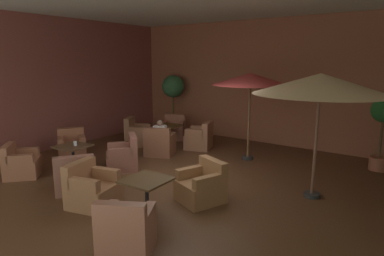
{
  "coord_description": "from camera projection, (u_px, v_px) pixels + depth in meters",
  "views": [
    {
      "loc": [
        4.35,
        -5.59,
        2.71
      ],
      "look_at": [
        0.0,
        0.46,
        1.17
      ],
      "focal_mm": 31.12,
      "sensor_mm": 36.0,
      "label": 1
    }
  ],
  "objects": [
    {
      "name": "iced_drink_cup",
      "position": [
        75.0,
        143.0,
        7.98
      ],
      "size": [
        0.08,
        0.08,
        0.11
      ],
      "primitive_type": "cylinder",
      "color": "silver",
      "rests_on": "cafe_table_front_left"
    },
    {
      "name": "armchair_front_left_south",
      "position": [
        21.0,
        164.0,
        7.82
      ],
      "size": [
        1.04,
        1.04,
        0.79
      ],
      "color": "#A26245",
      "rests_on": "ground_plane"
    },
    {
      "name": "wall_left_accent",
      "position": [
        47.0,
        84.0,
        9.93
      ],
      "size": [
        0.08,
        9.27,
        3.98
      ],
      "primitive_type": "cube",
      "color": "brown",
      "rests_on": "ground_plane"
    },
    {
      "name": "potted_tree_mid_left",
      "position": [
        383.0,
        122.0,
        8.08
      ],
      "size": [
        0.6,
        0.6,
        1.82
      ],
      "color": "#AA5E42",
      "rests_on": "ground_plane"
    },
    {
      "name": "potted_tree_left_corner",
      "position": [
        173.0,
        91.0,
        12.31
      ],
      "size": [
        0.82,
        0.82,
        2.15
      ],
      "color": "silver",
      "rests_on": "ground_plane"
    },
    {
      "name": "armchair_front_right_east",
      "position": [
        127.0,
        232.0,
        4.67
      ],
      "size": [
        0.97,
        0.97,
        0.87
      ],
      "color": "#995C45",
      "rests_on": "ground_plane"
    },
    {
      "name": "patron_blue_shirt",
      "position": [
        160.0,
        132.0,
        9.55
      ],
      "size": [
        0.42,
        0.37,
        0.59
      ],
      "color": "silver",
      "rests_on": "ground_plane"
    },
    {
      "name": "cafe_table_front_left",
      "position": [
        73.0,
        152.0,
        8.03
      ],
      "size": [
        0.77,
        0.77,
        0.68
      ],
      "color": "black",
      "rests_on": "ground_plane"
    },
    {
      "name": "patio_umbrella_tall_red",
      "position": [
        320.0,
        84.0,
        6.24
      ],
      "size": [
        2.53,
        2.53,
        2.46
      ],
      "color": "#2D2D2D",
      "rests_on": "ground_plane"
    },
    {
      "name": "armchair_mid_center_east",
      "position": [
        138.0,
        135.0,
        10.68
      ],
      "size": [
        1.0,
        0.98,
        0.91
      ],
      "color": "#915D3F",
      "rests_on": "ground_plane"
    },
    {
      "name": "armchair_mid_center_south",
      "position": [
        160.0,
        145.0,
        9.58
      ],
      "size": [
        1.02,
        1.03,
        0.84
      ],
      "color": "#90583E",
      "rests_on": "ground_plane"
    },
    {
      "name": "armchair_front_right_north",
      "position": [
        92.0,
        190.0,
        6.24
      ],
      "size": [
        0.96,
        0.95,
        0.83
      ],
      "color": "#9B6542",
      "rests_on": "ground_plane"
    },
    {
      "name": "cafe_table_front_right",
      "position": [
        147.0,
        186.0,
        5.77
      ],
      "size": [
        0.76,
        0.76,
        0.68
      ],
      "color": "black",
      "rests_on": "ground_plane"
    },
    {
      "name": "wall_back_brick",
      "position": [
        266.0,
        82.0,
        10.73
      ],
      "size": [
        10.05,
        0.08,
        3.98
      ],
      "primitive_type": "cube",
      "color": "#A15B40",
      "rests_on": "ground_plane"
    },
    {
      "name": "armchair_mid_center_north",
      "position": [
        174.0,
        130.0,
        11.56
      ],
      "size": [
        0.96,
        0.96,
        0.83
      ],
      "color": "#9D5C45",
      "rests_on": "ground_plane"
    },
    {
      "name": "ground_plane",
      "position": [
        180.0,
        183.0,
        7.48
      ],
      "size": [
        10.05,
        9.27,
        0.02
      ],
      "primitive_type": "cube",
      "color": "#50301C"
    },
    {
      "name": "armchair_front_right_south",
      "position": [
        202.0,
        186.0,
        6.45
      ],
      "size": [
        0.98,
        0.99,
        0.8
      ],
      "color": "#8F5F3A",
      "rests_on": "ground_plane"
    },
    {
      "name": "armchair_front_left_north",
      "position": [
        124.0,
        157.0,
        8.36
      ],
      "size": [
        1.07,
        1.07,
        0.87
      ],
      "color": "#945847",
      "rests_on": "ground_plane"
    },
    {
      "name": "armchair_front_left_west",
      "position": [
        75.0,
        176.0,
        6.99
      ],
      "size": [
        1.1,
        1.1,
        0.82
      ],
      "color": "#945D4C",
      "rests_on": "ground_plane"
    },
    {
      "name": "armchair_mid_center_west",
      "position": [
        200.0,
        138.0,
        10.26
      ],
      "size": [
        0.94,
        0.92,
        0.85
      ],
      "color": "#A16748",
      "rests_on": "ground_plane"
    },
    {
      "name": "patio_umbrella_center_beige",
      "position": [
        250.0,
        80.0,
        8.8
      ],
      "size": [
        2.06,
        2.06,
        2.37
      ],
      "color": "#2D2D2D",
      "rests_on": "ground_plane"
    },
    {
      "name": "armchair_front_left_east",
      "position": [
        72.0,
        148.0,
        9.15
      ],
      "size": [
        1.03,
        1.01,
        0.84
      ],
      "color": "#97583C",
      "rests_on": "ground_plane"
    },
    {
      "name": "cafe_table_mid_center",
      "position": [
        169.0,
        130.0,
        10.52
      ],
      "size": [
        0.72,
        0.72,
        0.68
      ],
      "color": "black",
      "rests_on": "ground_plane"
    }
  ]
}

